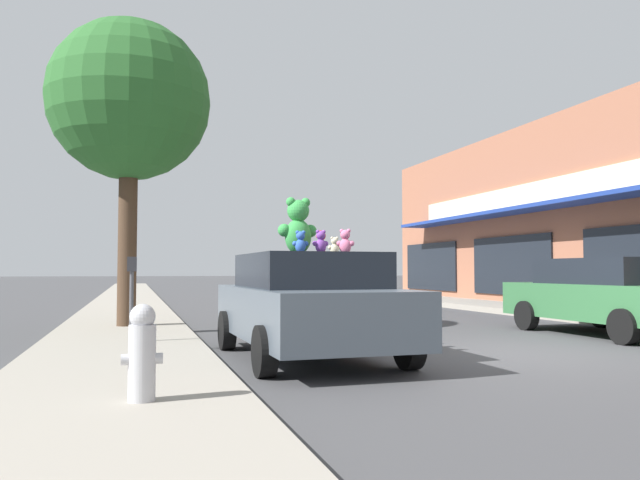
% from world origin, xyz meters
% --- Properties ---
extents(ground_plane, '(260.00, 260.00, 0.00)m').
position_xyz_m(ground_plane, '(0.00, 0.00, 0.00)').
color(ground_plane, '#424244').
extents(sidewalk_near, '(2.37, 90.00, 0.17)m').
position_xyz_m(sidewalk_near, '(-5.62, 0.00, 0.08)').
color(sidewalk_near, gray).
rests_on(sidewalk_near, ground_plane).
extents(plush_art_car, '(2.10, 4.27, 1.47)m').
position_xyz_m(plush_art_car, '(-3.10, 0.38, 0.77)').
color(plush_art_car, '#4C5660').
rests_on(plush_art_car, ground_plane).
extents(teddy_bear_giant, '(0.62, 0.39, 0.82)m').
position_xyz_m(teddy_bear_giant, '(-3.17, 0.67, 1.86)').
color(teddy_bear_giant, green).
rests_on(teddy_bear_giant, plush_art_car).
extents(teddy_bear_red, '(0.21, 0.24, 0.33)m').
position_xyz_m(teddy_bear_red, '(-2.91, 0.36, 1.63)').
color(teddy_bear_red, red).
rests_on(teddy_bear_red, plush_art_car).
extents(teddy_bear_cream, '(0.21, 0.13, 0.29)m').
position_xyz_m(teddy_bear_cream, '(-2.45, 1.17, 1.61)').
color(teddy_bear_cream, beige).
rests_on(teddy_bear_cream, plush_art_car).
extents(teddy_bear_blue, '(0.23, 0.15, 0.30)m').
position_xyz_m(teddy_bear_blue, '(-3.30, 0.04, 1.61)').
color(teddy_bear_blue, blue).
rests_on(teddy_bear_blue, plush_art_car).
extents(teddy_bear_pink, '(0.27, 0.22, 0.36)m').
position_xyz_m(teddy_bear_pink, '(-2.55, 0.37, 1.64)').
color(teddy_bear_pink, pink).
rests_on(teddy_bear_pink, plush_art_car).
extents(teddy_bear_purple, '(0.24, 0.15, 0.32)m').
position_xyz_m(teddy_bear_purple, '(-3.00, 0.10, 1.62)').
color(teddy_bear_purple, purple).
rests_on(teddy_bear_purple, plush_art_car).
extents(parked_car_far_center, '(2.09, 4.32, 1.46)m').
position_xyz_m(parked_car_far_center, '(3.30, 1.76, 0.78)').
color(parked_car_far_center, '#336B3D').
rests_on(parked_car_far_center, ground_plane).
extents(street_tree, '(3.14, 3.14, 5.97)m').
position_xyz_m(street_tree, '(-5.57, 4.56, 4.53)').
color(street_tree, '#473323').
rests_on(street_tree, sidewalk_near).
extents(fire_hydrant, '(0.33, 0.22, 0.79)m').
position_xyz_m(fire_hydrant, '(-5.38, -2.73, 0.56)').
color(fire_hydrant, '#B2B2B7').
rests_on(fire_hydrant, sidewalk_near).
extents(parking_meter, '(0.14, 0.10, 1.27)m').
position_xyz_m(parking_meter, '(-5.47, 1.72, 0.98)').
color(parking_meter, '#4C4C51').
rests_on(parking_meter, sidewalk_near).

